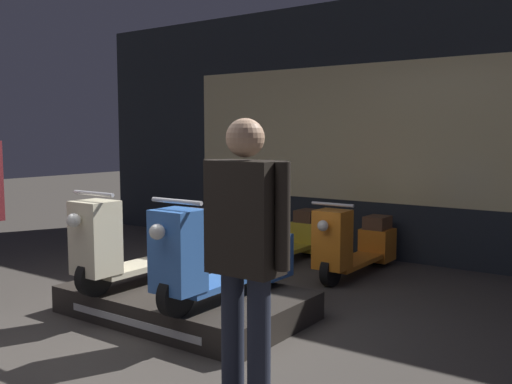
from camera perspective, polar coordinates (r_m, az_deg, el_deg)
The scene contains 8 objects.
ground_plane at distance 4.46m, azimuth -15.58°, elevation -14.62°, with size 30.00×30.00×0.00m, color #423D38.
shop_wall_back at distance 7.35m, azimuth 9.07°, elevation 6.21°, with size 8.48×0.09×3.20m.
display_platform at distance 4.98m, azimuth -7.05°, elevation -10.86°, with size 2.01×1.22×0.23m.
scooter_display_left at distance 5.17m, azimuth -10.96°, elevation -5.12°, with size 0.46×1.57×0.85m.
scooter_display_right at distance 4.56m, azimuth -3.04°, elevation -6.47°, with size 0.46×1.57×0.85m.
scooter_backrow_0 at distance 6.79m, azimuth 2.73°, elevation -4.37°, with size 0.46×1.57×0.85m.
scooter_backrow_1 at distance 6.34m, azimuth 9.94°, elevation -5.18°, with size 0.46×1.57×0.85m.
person_right_browsing at distance 3.12m, azimuth -1.07°, elevation -5.16°, with size 0.56×0.23×1.63m.
Camera 1 is at (3.27, -2.60, 1.54)m, focal length 40.00 mm.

